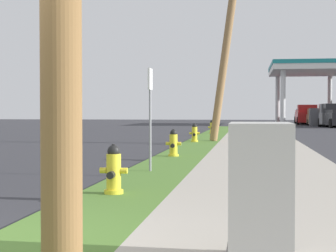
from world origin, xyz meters
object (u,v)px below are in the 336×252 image
(fire_hydrant_fifth, at_px, (216,125))
(utility_cabinet, at_px, (260,199))
(fire_hydrant_second, at_px, (173,144))
(street_sign_post, at_px, (150,98))
(truck_silver_on_apron, at_px, (329,116))
(fire_hydrant_third, at_px, (195,134))
(fire_hydrant_nearest, at_px, (114,172))
(fire_hydrant_fourth, at_px, (212,128))
(utility_pole_midground, at_px, (230,18))
(truck_red_at_forecourt, at_px, (306,115))
(car_tan_by_near_pump, at_px, (316,118))
(car_navy_by_far_pump, at_px, (304,117))

(fire_hydrant_fifth, distance_m, utility_cabinet, 32.30)
(fire_hydrant_second, bearing_deg, street_sign_post, -89.63)
(fire_hydrant_fifth, distance_m, truck_silver_on_apron, 16.60)
(fire_hydrant_second, xyz_separation_m, fire_hydrant_third, (-0.10, 7.02, 0.00))
(fire_hydrant_nearest, relative_size, fire_hydrant_third, 1.00)
(fire_hydrant_fourth, height_order, utility_pole_midground, utility_pole_midground)
(fire_hydrant_nearest, height_order, truck_red_at_forecourt, truck_red_at_forecourt)
(fire_hydrant_nearest, xyz_separation_m, car_tan_by_near_pump, (8.46, 46.49, 0.28))
(fire_hydrant_nearest, height_order, street_sign_post, street_sign_post)
(street_sign_post, bearing_deg, fire_hydrant_fourth, 89.88)
(street_sign_post, bearing_deg, car_tan_by_near_pump, 78.95)
(fire_hydrant_fourth, xyz_separation_m, utility_pole_midground, (1.21, -7.51, 4.66))
(street_sign_post, bearing_deg, utility_cabinet, -72.57)
(utility_pole_midground, height_order, truck_red_at_forecourt, utility_pole_midground)
(fire_hydrant_third, relative_size, fire_hydrant_fourth, 1.00)
(utility_pole_midground, xyz_separation_m, utility_cabinet, (0.85, -18.10, -4.46))
(fire_hydrant_fourth, relative_size, truck_silver_on_apron, 0.13)
(utility_cabinet, height_order, car_navy_by_far_pump, car_navy_by_far_pump)
(utility_pole_midground, xyz_separation_m, street_sign_post, (-1.25, -11.38, -3.47))
(street_sign_post, height_order, truck_red_at_forecourt, street_sign_post)
(car_tan_by_near_pump, bearing_deg, fire_hydrant_nearest, -100.31)
(fire_hydrant_second, bearing_deg, truck_red_at_forecourt, 79.57)
(utility_cabinet, bearing_deg, car_navy_by_far_pump, 84.12)
(fire_hydrant_nearest, height_order, fire_hydrant_fifth, same)
(fire_hydrant_nearest, bearing_deg, fire_hydrant_fourth, 89.91)
(street_sign_post, bearing_deg, fire_hydrant_fifth, 90.28)
(utility_pole_midground, relative_size, car_navy_by_far_pump, 2.14)
(fire_hydrant_third, distance_m, fire_hydrant_fifth, 14.74)
(fire_hydrant_fourth, relative_size, truck_red_at_forecourt, 0.14)
(fire_hydrant_second, relative_size, fire_hydrant_fifth, 1.00)
(fire_hydrant_third, distance_m, car_tan_by_near_pump, 33.67)
(fire_hydrant_fourth, bearing_deg, street_sign_post, -90.12)
(fire_hydrant_nearest, height_order, utility_cabinet, utility_cabinet)
(utility_cabinet, height_order, street_sign_post, street_sign_post)
(fire_hydrant_second, bearing_deg, car_tan_by_near_pump, 77.90)
(utility_cabinet, xyz_separation_m, car_navy_by_far_pump, (5.87, 57.04, 0.07))
(fire_hydrant_fourth, relative_size, street_sign_post, 0.35)
(fire_hydrant_fifth, bearing_deg, car_navy_by_far_pump, 71.91)
(fire_hydrant_second, relative_size, fire_hydrant_fourth, 1.00)
(fire_hydrant_fifth, relative_size, utility_cabinet, 0.65)
(utility_pole_midground, bearing_deg, fire_hydrant_third, -155.90)
(utility_cabinet, relative_size, street_sign_post, 0.54)
(utility_cabinet, relative_size, car_tan_by_near_pump, 0.25)
(fire_hydrant_fifth, bearing_deg, truck_red_at_forecourt, 69.19)
(fire_hydrant_nearest, bearing_deg, fire_hydrant_third, 90.54)
(fire_hydrant_second, xyz_separation_m, fire_hydrant_fourth, (0.06, 15.15, 0.00))
(car_tan_by_near_pump, bearing_deg, utility_cabinet, -97.24)
(fire_hydrant_fourth, distance_m, fire_hydrant_fifth, 6.62)
(truck_red_at_forecourt, bearing_deg, street_sign_post, -99.58)
(street_sign_post, bearing_deg, utility_pole_midground, 83.72)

